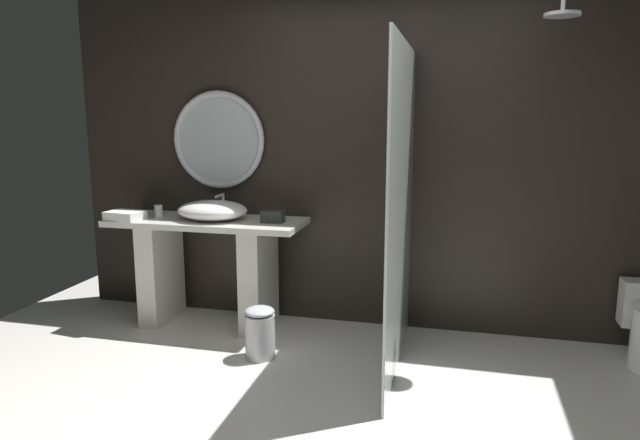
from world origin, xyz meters
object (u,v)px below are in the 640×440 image
waste_bin (260,332)px  tissue_box (273,217)px  tumbler_cup (158,211)px  vessel_sink (213,210)px  rain_shower_head (563,10)px  folded_hand_towel (125,216)px  round_wall_mirror (218,140)px

waste_bin → tissue_box: bearing=97.6°
tumbler_cup → tissue_box: bearing=-0.1°
vessel_sink → rain_shower_head: 2.68m
tissue_box → folded_hand_towel: (-1.11, -0.17, -0.01)m
round_wall_mirror → rain_shower_head: bearing=-8.7°
tumbler_cup → round_wall_mirror: round_wall_mirror is taller
vessel_sink → tissue_box: size_ratio=3.28×
rain_shower_head → tumbler_cup: bearing=177.9°
tissue_box → waste_bin: tissue_box is taller
waste_bin → vessel_sink: bearing=137.8°
tissue_box → folded_hand_towel: tissue_box is taller
tumbler_cup → waste_bin: (1.00, -0.50, -0.70)m
tissue_box → vessel_sink: bearing=-179.0°
folded_hand_towel → rain_shower_head: bearing=1.4°
vessel_sink → waste_bin: (0.54, -0.49, -0.72)m
round_wall_mirror → waste_bin: 1.57m
vessel_sink → waste_bin: bearing=-42.2°
tissue_box → rain_shower_head: size_ratio=0.51×
rain_shower_head → folded_hand_towel: bearing=-178.6°
tissue_box → rain_shower_head: rain_shower_head is taller
folded_hand_towel → tumbler_cup: bearing=43.5°
tumbler_cup → rain_shower_head: (2.80, -0.10, 1.34)m
rain_shower_head → waste_bin: rain_shower_head is taller
tissue_box → folded_hand_towel: size_ratio=0.63×
folded_hand_towel → vessel_sink: bearing=14.2°
tissue_box → waste_bin: (0.07, -0.50, -0.69)m
round_wall_mirror → folded_hand_towel: size_ratio=2.96×
vessel_sink → folded_hand_towel: size_ratio=2.07×
vessel_sink → tumbler_cup: (-0.46, 0.01, -0.03)m
folded_hand_towel → tissue_box: bearing=8.7°
tumbler_cup → vessel_sink: bearing=-1.3°
rain_shower_head → waste_bin: (-1.80, -0.40, -2.04)m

